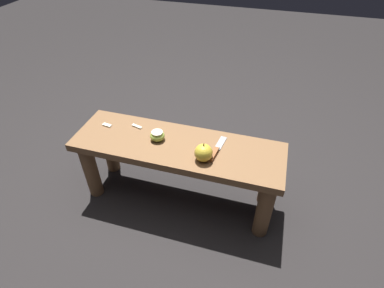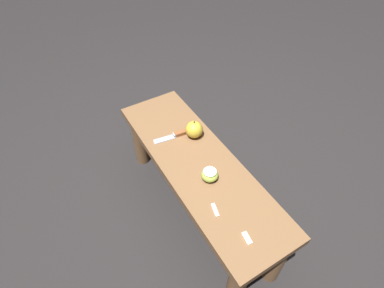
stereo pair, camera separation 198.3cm
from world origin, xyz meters
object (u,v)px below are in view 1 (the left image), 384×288
apple_whole (204,153)px  apple_cut (157,136)px  knife (215,151)px  wooden_bench (178,158)px

apple_whole → apple_cut: size_ratio=1.30×
knife → wooden_bench: bearing=95.1°
apple_cut → knife: bearing=177.2°
wooden_bench → knife: bearing=177.5°
wooden_bench → apple_cut: 0.16m
knife → apple_whole: apple_whole is taller
knife → apple_whole: size_ratio=2.12×
apple_whole → wooden_bench: bearing=-25.3°
knife → apple_cut: apple_cut is taller
apple_whole → apple_cut: bearing=-16.9°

